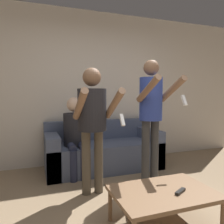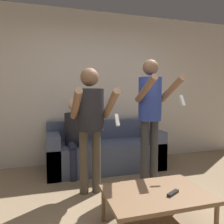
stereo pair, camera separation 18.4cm
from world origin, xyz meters
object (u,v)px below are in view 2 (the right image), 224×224
Objects in this scene: person_seated at (76,131)px; remote_on_table at (173,193)px; couch at (105,151)px; person_standing_left at (90,116)px; coffee_table at (156,196)px; person_standing_right at (151,109)px.

person_seated reaches higher than remote_on_table.
couch is at bearing 94.58° from remote_on_table.
remote_on_table is (0.55, -0.98, -0.61)m from person_standing_left.
person_standing_left is at bearing 115.86° from coffee_table.
person_standing_right is at bearing -39.12° from person_seated.
person_standing_left is 1.31× the size of person_seated.
person_seated reaches higher than coffee_table.
coffee_table is at bearing 144.22° from remote_on_table.
couch is at bearing 114.73° from person_standing_right.
person_standing_right is 1.21m from coffee_table.
person_standing_left reaches higher than coffee_table.
person_seated reaches higher than couch.
person_standing_left is at bearing -114.70° from couch.
person_standing_left is 0.80m from person_seated.
person_seated is 1.85m from remote_on_table.
person_standing_right reaches higher than person_seated.
remote_on_table is at bearing -104.60° from person_standing_right.
couch is at bearing 90.97° from coffee_table.
coffee_table is at bearing -112.68° from person_standing_right.
person_standing_left is 1.68× the size of coffee_table.
couch is at bearing 65.30° from person_standing_left.
person_standing_right is 1.22m from person_seated.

